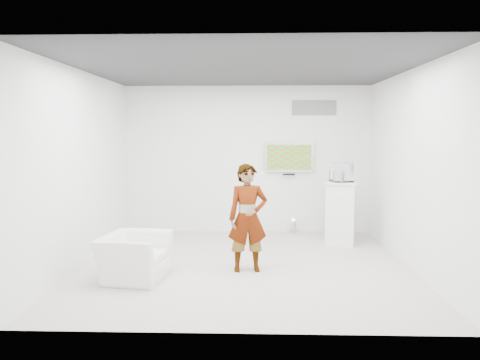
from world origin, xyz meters
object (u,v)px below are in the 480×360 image
(armchair, at_px, (134,257))
(pedestal, at_px, (340,213))
(tv, at_px, (289,157))
(person, at_px, (248,218))
(floor_uplight, at_px, (293,226))

(armchair, distance_m, pedestal, 3.93)
(tv, bearing_deg, pedestal, -48.79)
(person, bearing_deg, pedestal, 38.47)
(pedestal, relative_size, floor_uplight, 4.02)
(armchair, xyz_separation_m, pedestal, (3.27, 2.17, 0.27))
(floor_uplight, bearing_deg, tv, 129.32)
(person, xyz_separation_m, pedestal, (1.68, 1.74, -0.22))
(tv, xyz_separation_m, pedestal, (0.88, -1.01, -0.97))
(person, distance_m, armchair, 1.72)
(pedestal, bearing_deg, person, -133.98)
(tv, relative_size, armchair, 1.04)
(armchair, bearing_deg, pedestal, -47.52)
(pedestal, distance_m, floor_uplight, 1.26)
(pedestal, xyz_separation_m, floor_uplight, (-0.79, 0.89, -0.44))
(pedestal, height_order, floor_uplight, pedestal)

